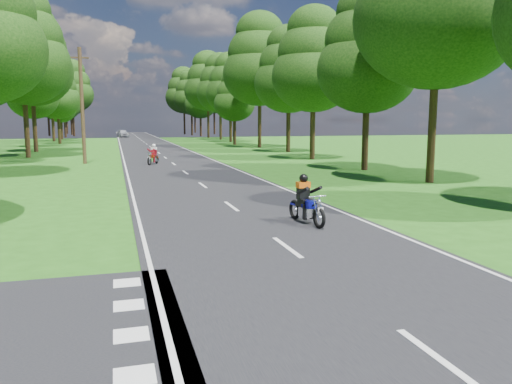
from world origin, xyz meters
name	(u,v)px	position (x,y,z in m)	size (l,w,h in m)	color
ground	(320,272)	(0.00, 0.00, 0.00)	(160.00, 160.00, 0.00)	#215313
main_road	(150,146)	(0.00, 50.00, 0.01)	(7.00, 140.00, 0.02)	black
road_markings	(150,147)	(-0.14, 48.13, 0.02)	(7.40, 140.00, 0.01)	silver
treeline	(154,81)	(1.43, 60.06, 8.25)	(40.00, 115.35, 14.78)	black
telegraph_pole	(82,105)	(-6.00, 28.00, 4.07)	(1.20, 0.26, 8.00)	#382616
rider_near_blue	(307,199)	(1.47, 4.47, 0.76)	(0.59, 1.77, 1.47)	#0C0D87
rider_far_red	(153,154)	(-1.41, 25.91, 0.73)	(0.57, 1.70, 1.41)	#A7280C
distant_car	(123,133)	(-2.48, 82.84, 0.70)	(1.61, 4.01, 1.37)	#B5B7BD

